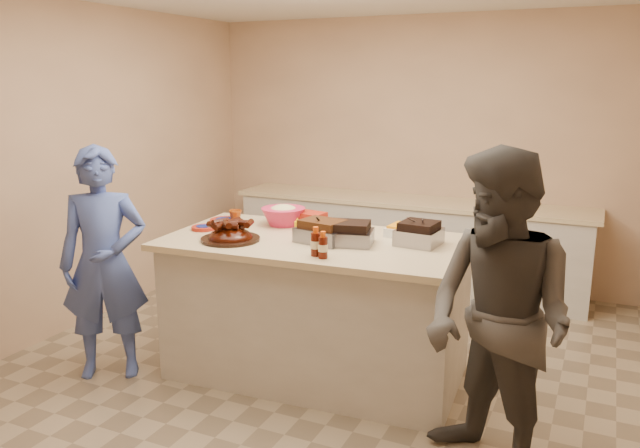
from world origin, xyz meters
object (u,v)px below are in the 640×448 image
at_px(island, 317,372).
at_px(mustard_bottle, 297,234).
at_px(bbq_bottle_a, 323,258).
at_px(guest_blue, 113,372).
at_px(rib_platter, 230,240).
at_px(coleslaw_bowl, 283,225).
at_px(plastic_cup, 236,222).
at_px(bbq_bottle_b, 316,256).
at_px(roasting_pan, 419,245).

relative_size(island, mustard_bottle, 17.21).
height_order(bbq_bottle_a, guest_blue, bbq_bottle_a).
height_order(island, mustard_bottle, mustard_bottle).
height_order(rib_platter, coleslaw_bowl, coleslaw_bowl).
height_order(coleslaw_bowl, guest_blue, coleslaw_bowl).
bearing_deg(mustard_bottle, guest_blue, -148.36).
bearing_deg(plastic_cup, bbq_bottle_a, -31.50).
distance_m(bbq_bottle_b, mustard_bottle, 0.58).
height_order(island, bbq_bottle_a, bbq_bottle_a).
bearing_deg(mustard_bottle, bbq_bottle_b, -51.63).
bearing_deg(bbq_bottle_a, coleslaw_bowl, 133.13).
height_order(island, rib_platter, rib_platter).
bearing_deg(mustard_bottle, roasting_pan, 5.28).
height_order(rib_platter, plastic_cup, rib_platter).
bearing_deg(roasting_pan, plastic_cup, -177.45).
distance_m(roasting_pan, bbq_bottle_b, 0.74).
bearing_deg(coleslaw_bowl, guest_blue, -135.40).
bearing_deg(rib_platter, mustard_bottle, 46.87).
xyz_separation_m(plastic_cup, guest_blue, (-0.53, -0.86, -0.99)).
distance_m(roasting_pan, guest_blue, 2.38).
bearing_deg(plastic_cup, island, -16.31).
bearing_deg(island, roasting_pan, 10.22).
bearing_deg(guest_blue, plastic_cup, 25.66).
height_order(roasting_pan, coleslaw_bowl, coleslaw_bowl).
bearing_deg(guest_blue, rib_platter, -9.14).
bearing_deg(island, bbq_bottle_a, -63.72).
xyz_separation_m(island, plastic_cup, (-0.81, 0.24, 0.99)).
relative_size(rib_platter, plastic_cup, 4.08).
xyz_separation_m(bbq_bottle_b, guest_blue, (-1.51, -0.26, -0.99)).
relative_size(island, roasting_pan, 7.82).
xyz_separation_m(island, guest_blue, (-1.34, -0.62, 0.00)).
bearing_deg(plastic_cup, coleslaw_bowl, 7.78).
xyz_separation_m(island, coleslaw_bowl, (-0.42, 0.29, 0.99)).
distance_m(coleslaw_bowl, plastic_cup, 0.40).
xyz_separation_m(island, bbq_bottle_a, (0.23, -0.40, 0.99)).
distance_m(bbq_bottle_a, guest_blue, 1.87).
relative_size(coleslaw_bowl, bbq_bottle_b, 1.80).
distance_m(island, guest_blue, 1.48).
xyz_separation_m(bbq_bottle_a, mustard_bottle, (-0.42, 0.48, 0.00)).
bearing_deg(rib_platter, coleslaw_bowl, 78.86).
height_order(bbq_bottle_a, plastic_cup, bbq_bottle_a).
xyz_separation_m(bbq_bottle_b, plastic_cup, (-0.97, 0.60, 0.00)).
height_order(island, bbq_bottle_b, bbq_bottle_b).
bearing_deg(island, bbq_bottle_b, -69.45).
bearing_deg(roasting_pan, coleslaw_bowl, 178.77).
relative_size(island, coleslaw_bowl, 6.30).
relative_size(island, guest_blue, 1.28).
bearing_deg(bbq_bottle_b, bbq_bottle_a, -25.99).
bearing_deg(coleslaw_bowl, roasting_pan, -6.56).
relative_size(rib_platter, roasting_pan, 1.51).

